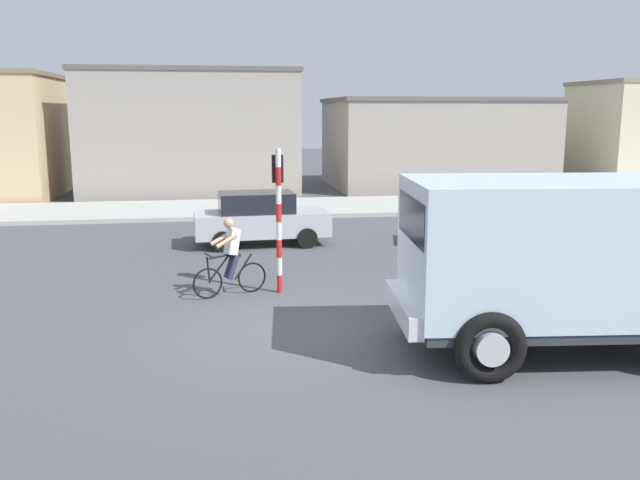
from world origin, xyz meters
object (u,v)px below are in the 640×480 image
(truck_foreground, at_px, (565,254))
(car_white_mid, at_px, (491,218))
(traffic_light_pole, at_px, (278,200))
(car_red_near, at_px, (260,218))
(cyclist, at_px, (230,257))

(truck_foreground, relative_size, car_white_mid, 1.31)
(traffic_light_pole, height_order, car_red_near, traffic_light_pole)
(car_red_near, relative_size, car_white_mid, 0.95)
(traffic_light_pole, relative_size, car_red_near, 0.78)
(car_red_near, xyz_separation_m, car_white_mid, (6.88, -1.07, 0.00))
(truck_foreground, height_order, cyclist, truck_foreground)
(traffic_light_pole, bearing_deg, car_red_near, 90.63)
(truck_foreground, height_order, traffic_light_pole, traffic_light_pole)
(cyclist, xyz_separation_m, car_white_mid, (7.90, 4.53, -0.05))
(truck_foreground, xyz_separation_m, cyclist, (-5.39, 4.34, -0.80))
(traffic_light_pole, bearing_deg, truck_foreground, -46.10)
(traffic_light_pole, distance_m, car_red_near, 5.60)
(car_red_near, bearing_deg, traffic_light_pole, -89.37)
(cyclist, height_order, car_red_near, cyclist)
(truck_foreground, height_order, car_red_near, truck_foreground)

